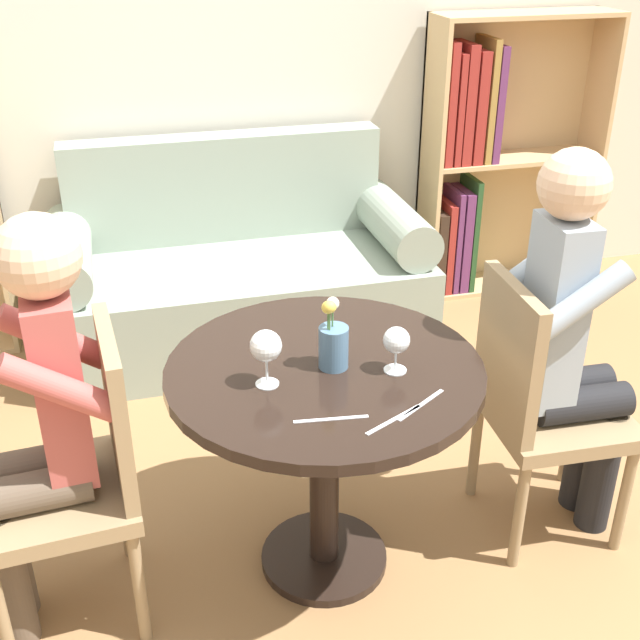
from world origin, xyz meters
TOP-DOWN VIEW (x-y plane):
  - ground_plane at (0.00, 0.00)m, footprint 16.00×16.00m
  - back_wall at (0.00, 1.99)m, footprint 5.20×0.05m
  - round_table at (0.00, 0.00)m, footprint 0.90×0.90m
  - couch at (0.00, 1.56)m, footprint 1.71×0.80m
  - bookshelf_right at (1.36, 1.83)m, footprint 0.92×0.28m
  - chair_left at (-0.69, 0.01)m, footprint 0.45×0.45m
  - chair_right at (0.69, 0.00)m, footprint 0.44×0.44m
  - person_left at (-0.78, -0.00)m, footprint 0.43×0.36m
  - person_right at (0.78, -0.00)m, footprint 0.43×0.35m
  - wine_glass_left at (-0.17, -0.05)m, footprint 0.09×0.09m
  - wine_glass_right at (0.18, -0.07)m, footprint 0.07×0.07m
  - flower_vase at (0.02, -0.01)m, footprint 0.08×0.08m
  - knife_left_setting at (0.19, -0.25)m, footprint 0.17×0.11m
  - fork_left_setting at (0.10, -0.30)m, footprint 0.17×0.10m
  - knife_right_setting at (-0.05, -0.26)m, footprint 0.19×0.03m

SIDE VIEW (x-z plane):
  - ground_plane at x=0.00m, z-range 0.00..0.00m
  - couch at x=0.00m, z-range -0.15..0.77m
  - chair_left at x=-0.69m, z-range 0.04..0.94m
  - chair_right at x=0.69m, z-range 0.04..0.94m
  - round_table at x=0.00m, z-range 0.21..0.94m
  - person_left at x=-0.78m, z-range 0.05..1.29m
  - person_right at x=0.78m, z-range 0.04..1.33m
  - bookshelf_right at x=1.36m, z-range 0.00..1.42m
  - knife_left_setting at x=0.19m, z-range 0.73..0.73m
  - fork_left_setting at x=0.10m, z-range 0.73..0.73m
  - knife_right_setting at x=-0.05m, z-range 0.73..0.73m
  - flower_vase at x=0.02m, z-range 0.70..0.91m
  - wine_glass_right at x=0.18m, z-range 0.75..0.88m
  - wine_glass_left at x=-0.17m, z-range 0.76..0.92m
  - back_wall at x=0.00m, z-range 0.00..2.70m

